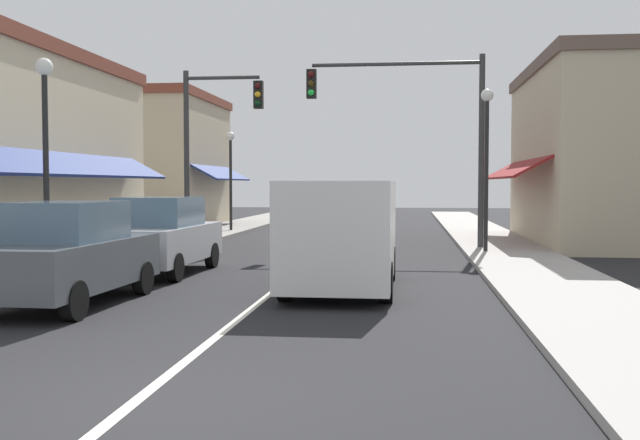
# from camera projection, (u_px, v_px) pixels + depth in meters

# --- Properties ---
(ground_plane) EXTENTS (80.00, 80.00, 0.00)m
(ground_plane) POSITION_uv_depth(u_px,v_px,m) (330.00, 246.00, 24.64)
(ground_plane) COLOR black
(sidewalk_left) EXTENTS (2.60, 56.00, 0.12)m
(sidewalk_left) POSITION_uv_depth(u_px,v_px,m) (171.00, 243.00, 25.29)
(sidewalk_left) COLOR gray
(sidewalk_left) RESTS_ON ground
(sidewalk_right) EXTENTS (2.60, 56.00, 0.12)m
(sidewalk_right) POSITION_uv_depth(u_px,v_px,m) (499.00, 246.00, 23.99)
(sidewalk_right) COLOR #A39E99
(sidewalk_right) RESTS_ON ground
(lane_center_stripe) EXTENTS (0.14, 52.00, 0.01)m
(lane_center_stripe) POSITION_uv_depth(u_px,v_px,m) (330.00, 246.00, 24.64)
(lane_center_stripe) COLOR silver
(lane_center_stripe) RESTS_ON ground
(storefront_right_block) EXTENTS (6.19, 10.20, 6.18)m
(storefront_right_block) POSITION_uv_depth(u_px,v_px,m) (603.00, 154.00, 25.38)
(storefront_right_block) COLOR #BCAD8E
(storefront_right_block) RESTS_ON ground
(storefront_far_left) EXTENTS (6.42, 8.20, 6.32)m
(storefront_far_left) POSITION_uv_depth(u_px,v_px,m) (159.00, 161.00, 35.51)
(storefront_far_left) COLOR #BCAD8E
(storefront_far_left) RESTS_ON ground
(parked_car_nearest_left) EXTENTS (1.88, 4.15, 1.77)m
(parked_car_nearest_left) POSITION_uv_depth(u_px,v_px,m) (67.00, 254.00, 12.51)
(parked_car_nearest_left) COLOR #4C5156
(parked_car_nearest_left) RESTS_ON ground
(parked_car_second_left) EXTENTS (1.85, 4.14, 1.77)m
(parked_car_second_left) POSITION_uv_depth(u_px,v_px,m) (161.00, 236.00, 16.92)
(parked_car_second_left) COLOR #B7BABF
(parked_car_second_left) RESTS_ON ground
(van_in_lane) EXTENTS (2.02, 5.19, 2.12)m
(van_in_lane) POSITION_uv_depth(u_px,v_px,m) (343.00, 231.00, 14.46)
(van_in_lane) COLOR silver
(van_in_lane) RESTS_ON ground
(traffic_signal_mast_arm) EXTENTS (5.49, 0.50, 6.04)m
(traffic_signal_mast_arm) POSITION_uv_depth(u_px,v_px,m) (421.00, 117.00, 22.82)
(traffic_signal_mast_arm) COLOR #333333
(traffic_signal_mast_arm) RESTS_ON ground
(traffic_signal_left_corner) EXTENTS (2.73, 0.50, 5.83)m
(traffic_signal_left_corner) POSITION_uv_depth(u_px,v_px,m) (211.00, 132.00, 24.49)
(traffic_signal_left_corner) COLOR #333333
(traffic_signal_left_corner) RESTS_ON ground
(street_lamp_left_near) EXTENTS (0.36, 0.36, 4.67)m
(street_lamp_left_near) POSITION_uv_depth(u_px,v_px,m) (45.00, 131.00, 15.35)
(street_lamp_left_near) COLOR black
(street_lamp_left_near) RESTS_ON ground
(street_lamp_right_mid) EXTENTS (0.36, 0.36, 4.79)m
(street_lamp_right_mid) POSITION_uv_depth(u_px,v_px,m) (487.00, 144.00, 21.28)
(street_lamp_right_mid) COLOR black
(street_lamp_right_mid) RESTS_ON ground
(street_lamp_left_far) EXTENTS (0.36, 0.36, 4.25)m
(street_lamp_left_far) POSITION_uv_depth(u_px,v_px,m) (231.00, 164.00, 31.06)
(street_lamp_left_far) COLOR black
(street_lamp_left_far) RESTS_ON ground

